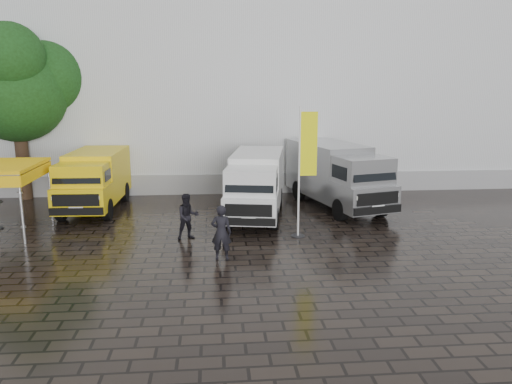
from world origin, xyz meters
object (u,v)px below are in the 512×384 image
(van_white, at_px, (256,186))
(van_yellow, at_px, (94,182))
(van_silver, at_px, (337,176))
(wheelie_bin, at_px, (354,183))
(flagpole, at_px, (304,166))
(person_front, at_px, (221,232))
(person_tent, at_px, (188,216))

(van_white, bearing_deg, van_yellow, 176.29)
(van_white, height_order, van_silver, van_silver)
(van_silver, xyz_separation_m, wheelie_bin, (1.65, 2.85, -0.89))
(flagpole, bearing_deg, van_white, 116.26)
(wheelie_bin, bearing_deg, person_front, -111.83)
(person_front, relative_size, person_tent, 1.07)
(wheelie_bin, distance_m, person_front, 11.60)
(person_front, bearing_deg, van_yellow, -43.86)
(van_silver, relative_size, flagpole, 1.38)
(flagpole, bearing_deg, wheelie_bin, 61.06)
(van_silver, distance_m, person_front, 8.34)
(person_front, height_order, person_tent, person_front)
(person_tent, bearing_deg, van_white, 30.43)
(person_tent, bearing_deg, flagpole, -17.60)
(van_yellow, xyz_separation_m, flagpole, (8.45, -4.68, 1.34))
(van_yellow, xyz_separation_m, person_front, (5.44, -6.88, -0.37))
(van_white, relative_size, person_front, 3.38)
(person_tent, bearing_deg, person_front, -79.66)
(person_front, bearing_deg, van_silver, -121.57)
(van_yellow, distance_m, van_white, 7.18)
(person_front, bearing_deg, person_tent, -55.06)
(van_yellow, bearing_deg, van_silver, -0.43)
(wheelie_bin, height_order, person_front, person_front)
(van_silver, bearing_deg, person_front, -144.42)
(van_silver, height_order, flagpole, flagpole)
(van_yellow, distance_m, person_tent, 6.31)
(wheelie_bin, relative_size, person_front, 0.58)
(van_silver, relative_size, wheelie_bin, 6.26)
(van_white, xyz_separation_m, person_tent, (-2.70, -2.92, -0.47))
(van_yellow, relative_size, van_white, 0.91)
(van_white, xyz_separation_m, wheelie_bin, (5.39, 4.12, -0.78))
(flagpole, xyz_separation_m, wheelie_bin, (3.92, 7.09, -2.09))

